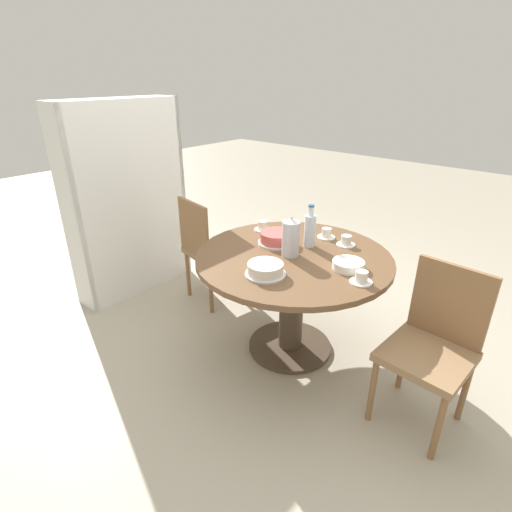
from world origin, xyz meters
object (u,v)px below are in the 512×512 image
object	(u,v)px
cake_main	(277,238)
water_bottle	(310,230)
bookshelf	(129,206)
cup_a	(263,226)
coffee_pot	(291,238)
cup_c	(346,241)
chair_a	(209,248)
cup_b	(327,234)
chair_b	(433,344)
cake_second	(265,269)
cup_d	(361,278)

from	to	relation	value
cake_main	water_bottle	bearing A→B (deg)	-60.81
bookshelf	cup_a	world-z (taller)	bookshelf
coffee_pot	cup_c	bearing A→B (deg)	-26.19
chair_a	cup_b	size ratio (longest dim) A/B	7.09
chair_b	bookshelf	world-z (taller)	bookshelf
cake_second	chair_a	bearing A→B (deg)	65.64
chair_a	chair_b	xyz separation A→B (m)	(-0.10, -1.83, 0.00)
chair_a	cake_second	bearing A→B (deg)	165.82
cup_d	coffee_pot	bearing A→B (deg)	86.10
chair_b	coffee_pot	world-z (taller)	coffee_pot
chair_a	chair_b	size ratio (longest dim) A/B	1.00
bookshelf	coffee_pot	xyz separation A→B (m)	(0.16, -1.56, 0.08)
chair_a	water_bottle	size ratio (longest dim) A/B	3.12
chair_b	water_bottle	size ratio (longest dim) A/B	3.12
cake_second	cup_c	bearing A→B (deg)	-10.72
cake_second	coffee_pot	bearing A→B (deg)	10.00
cup_c	cup_b	bearing A→B (deg)	80.51
bookshelf	cup_c	world-z (taller)	bookshelf
cup_c	chair_b	bearing A→B (deg)	-115.65
cup_c	chair_a	bearing A→B (deg)	103.54
cake_main	cup_d	bearing A→B (deg)	-100.59
cake_second	cup_d	xyz separation A→B (m)	(0.28, -0.46, -0.01)
water_bottle	cup_b	size ratio (longest dim) A/B	2.27
coffee_pot	cup_a	bearing A→B (deg)	61.66
chair_b	cup_b	distance (m)	1.03
cup_c	coffee_pot	bearing A→B (deg)	153.81
chair_a	cup_a	bearing A→B (deg)	-156.94
chair_b	cup_d	world-z (taller)	chair_b
cake_main	cup_a	xyz separation A→B (m)	(0.13, 0.24, -0.01)
chair_a	water_bottle	xyz separation A→B (m)	(0.09, -0.91, 0.36)
chair_a	coffee_pot	distance (m)	0.98
cup_d	cup_c	bearing A→B (deg)	38.37
cup_a	cup_d	xyz separation A→B (m)	(-0.26, -0.94, 0.00)
cake_main	cup_a	world-z (taller)	cake_main
water_bottle	cup_a	world-z (taller)	water_bottle
coffee_pot	cup_d	distance (m)	0.52
chair_a	cup_b	world-z (taller)	chair_a
coffee_pot	water_bottle	distance (m)	0.20
bookshelf	chair_b	bearing A→B (deg)	94.25
cup_a	cake_main	bearing A→B (deg)	-119.18
chair_a	coffee_pot	size ratio (longest dim) A/B	3.42
cake_main	cup_a	size ratio (longest dim) A/B	2.01
water_bottle	cup_b	distance (m)	0.22
coffee_pot	cake_main	world-z (taller)	coffee_pot
cake_main	cup_b	bearing A→B (deg)	-33.12
coffee_pot	cup_c	world-z (taller)	coffee_pot
cup_b	chair_a	bearing A→B (deg)	107.56
cup_a	cup_d	distance (m)	0.97
coffee_pot	cup_a	world-z (taller)	coffee_pot
coffee_pot	cake_second	distance (m)	0.33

